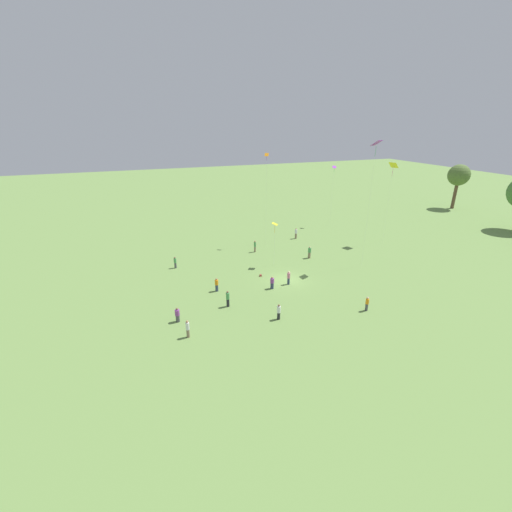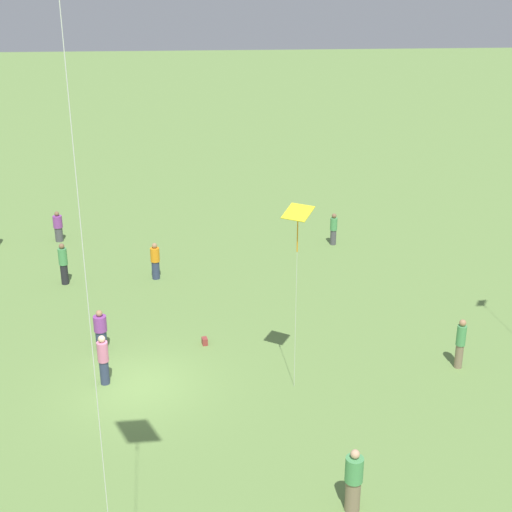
% 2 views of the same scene
% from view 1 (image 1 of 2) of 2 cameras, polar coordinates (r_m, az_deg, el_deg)
% --- Properties ---
extents(ground_plane, '(240.00, 240.00, 0.00)m').
position_cam_1_polar(ground_plane, '(44.75, 5.07, -4.05)').
color(ground_plane, '#6B8E47').
extents(tree_0, '(4.79, 4.79, 10.17)m').
position_cam_1_polar(tree_0, '(93.04, 30.72, 11.45)').
color(tree_0, brown).
rests_on(tree_0, ground_plane).
extents(person_0, '(0.51, 0.51, 1.88)m').
position_cam_1_polar(person_0, '(60.49, 6.67, 3.76)').
color(person_0, '#847056').
rests_on(person_0, ground_plane).
extents(person_1, '(0.59, 0.59, 1.62)m').
position_cam_1_polar(person_1, '(36.45, -12.96, -9.56)').
color(person_1, '#4C4C51').
rests_on(person_1, ground_plane).
extents(person_2, '(0.57, 0.57, 1.85)m').
position_cam_1_polar(person_2, '(52.01, 8.90, 0.60)').
color(person_2, '#847056').
rests_on(person_2, ground_plane).
extents(person_3, '(0.45, 0.45, 1.92)m').
position_cam_1_polar(person_3, '(38.28, -4.72, -7.11)').
color(person_3, '#232328').
rests_on(person_3, ground_plane).
extents(person_4, '(0.35, 0.35, 1.86)m').
position_cam_1_polar(person_4, '(53.78, -0.18, 1.63)').
color(person_4, '#847056').
rests_on(person_4, ground_plane).
extents(person_5, '(0.43, 0.43, 1.68)m').
position_cam_1_polar(person_5, '(39.32, 18.01, -7.57)').
color(person_5, '#4C4C51').
rests_on(person_5, ground_plane).
extents(person_6, '(0.47, 0.47, 1.67)m').
position_cam_1_polar(person_6, '(49.24, -13.32, -1.05)').
color(person_6, '#4C4C51').
rests_on(person_6, ground_plane).
extents(person_7, '(0.49, 0.49, 1.81)m').
position_cam_1_polar(person_7, '(43.35, 5.45, -3.62)').
color(person_7, '#333D5B').
rests_on(person_7, ground_plane).
extents(person_8, '(0.47, 0.47, 1.84)m').
position_cam_1_polar(person_8, '(33.79, -11.32, -11.81)').
color(person_8, '#847056').
rests_on(person_8, ground_plane).
extents(person_9, '(0.52, 0.52, 1.75)m').
position_cam_1_polar(person_9, '(35.98, 3.81, -9.26)').
color(person_9, '#232328').
rests_on(person_9, ground_plane).
extents(person_10, '(0.45, 0.45, 1.72)m').
position_cam_1_polar(person_10, '(41.76, -6.58, -4.78)').
color(person_10, '#333D5B').
rests_on(person_10, ground_plane).
extents(person_11, '(0.59, 0.59, 1.60)m').
position_cam_1_polar(person_11, '(42.19, 2.70, -4.49)').
color(person_11, '#333D5B').
rests_on(person_11, ground_plane).
extents(kite_0, '(0.84, 0.89, 11.46)m').
position_cam_1_polar(kite_0, '(68.06, 12.88, 13.73)').
color(kite_0, purple).
rests_on(kite_0, ground_plane).
extents(kite_1, '(0.68, 0.74, 14.69)m').
position_cam_1_polar(kite_1, '(55.11, 1.77, 15.15)').
color(kite_1, orange).
rests_on(kite_1, ground_plane).
extents(kite_2, '(1.51, 1.30, 13.29)m').
position_cam_1_polar(kite_2, '(59.60, 21.90, 13.57)').
color(kite_2, yellow).
rests_on(kite_2, ground_plane).
extents(kite_3, '(1.47, 1.57, 17.09)m').
position_cam_1_polar(kite_3, '(47.57, 19.37, 16.72)').
color(kite_3, purple).
rests_on(kite_3, ground_plane).
extents(kite_4, '(1.10, 1.09, 6.29)m').
position_cam_1_polar(kite_4, '(47.25, 3.15, 5.11)').
color(kite_4, yellow).
rests_on(kite_4, ground_plane).
extents(picnic_bag_0, '(0.24, 0.31, 0.27)m').
position_cam_1_polar(picnic_bag_0, '(45.60, 0.77, -3.27)').
color(picnic_bag_0, '#933833').
rests_on(picnic_bag_0, ground_plane).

